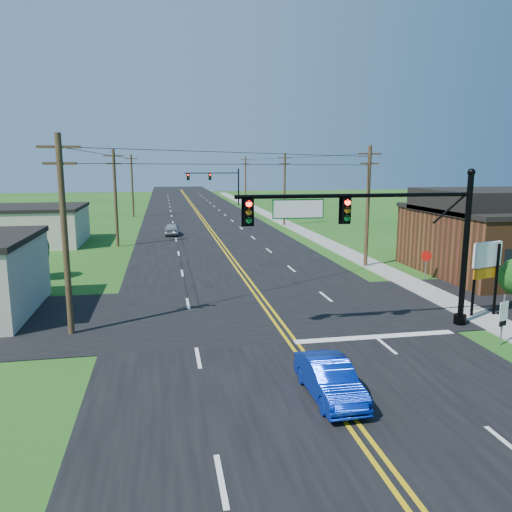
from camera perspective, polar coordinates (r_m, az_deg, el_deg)
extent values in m
plane|color=#1C4F16|center=(15.96, 10.31, -18.49)|extent=(260.00, 260.00, 0.00)
cube|color=black|center=(63.67, -5.81, 3.53)|extent=(16.00, 220.00, 0.04)
cube|color=black|center=(26.65, 1.11, -6.22)|extent=(70.00, 10.00, 0.04)
cube|color=gray|center=(55.79, 5.89, 2.57)|extent=(2.00, 160.00, 0.08)
cylinder|color=black|center=(25.55, 22.80, 0.47)|extent=(0.28, 0.28, 7.20)
cylinder|color=black|center=(26.29, 22.28, -6.74)|extent=(0.60, 0.60, 0.50)
sphere|color=black|center=(25.22, 23.40, 8.77)|extent=(0.36, 0.36, 0.36)
cylinder|color=black|center=(22.68, 11.50, 6.78)|extent=(11.00, 0.18, 0.18)
cube|color=#055C19|center=(21.86, 4.84, 5.38)|extent=(2.30, 0.06, 0.85)
cylinder|color=black|center=(94.12, -2.01, 8.01)|extent=(0.28, 0.28, 7.20)
cylinder|color=black|center=(94.33, -2.00, 5.97)|extent=(0.60, 0.60, 0.50)
sphere|color=black|center=(94.04, -2.02, 10.26)|extent=(0.36, 0.36, 0.36)
cylinder|color=black|center=(93.44, -5.09, 9.43)|extent=(10.00, 0.18, 0.18)
cube|color=#055C19|center=(93.20, -7.07, 9.05)|extent=(2.30, 0.06, 0.85)
cube|color=#BEB9A2|center=(53.17, -25.57, 3.01)|extent=(12.00, 9.00, 3.40)
cube|color=black|center=(52.99, -25.73, 4.99)|extent=(12.20, 9.20, 0.30)
cylinder|color=#372519|center=(23.61, -21.01, 2.04)|extent=(0.28, 0.28, 9.00)
cube|color=#372519|center=(23.41, -21.65, 11.52)|extent=(1.80, 0.12, 0.12)
cube|color=#372519|center=(23.39, -21.53, 9.81)|extent=(1.40, 0.12, 0.12)
cylinder|color=#372519|center=(48.29, -15.75, 6.33)|extent=(0.28, 0.28, 9.00)
cube|color=#372519|center=(48.19, -15.99, 10.95)|extent=(1.80, 0.12, 0.12)
cube|color=#372519|center=(48.19, -15.94, 10.12)|extent=(1.40, 0.12, 0.12)
cylinder|color=#372519|center=(75.18, -13.96, 7.77)|extent=(0.28, 0.28, 9.00)
cube|color=#372519|center=(75.12, -14.09, 10.74)|extent=(1.80, 0.12, 0.12)
cube|color=#372519|center=(75.12, -14.07, 10.20)|extent=(1.40, 0.12, 0.12)
cylinder|color=#372519|center=(38.19, 12.64, 5.46)|extent=(0.28, 0.28, 9.00)
cube|color=#372519|center=(38.07, 12.88, 11.32)|extent=(1.80, 0.12, 0.12)
cube|color=#372519|center=(38.06, 12.84, 10.26)|extent=(1.40, 0.12, 0.12)
cylinder|color=#372519|center=(62.88, 3.28, 7.58)|extent=(0.28, 0.28, 9.00)
cube|color=#372519|center=(62.81, 3.32, 11.13)|extent=(1.80, 0.12, 0.12)
cube|color=#372519|center=(62.80, 3.31, 10.50)|extent=(1.40, 0.12, 0.12)
cylinder|color=#372519|center=(92.27, -1.21, 8.52)|extent=(0.28, 0.28, 9.00)
cube|color=#372519|center=(92.22, -1.21, 10.94)|extent=(1.80, 0.12, 0.12)
cube|color=#372519|center=(92.21, -1.21, 10.51)|extent=(1.40, 0.12, 0.12)
cylinder|color=#372519|center=(44.88, 17.76, 1.33)|extent=(0.24, 0.24, 1.85)
sphere|color=#0F3E11|center=(44.66, 17.88, 3.46)|extent=(3.00, 3.00, 3.00)
cylinder|color=#372519|center=(36.74, -24.23, -1.29)|extent=(0.24, 0.24, 1.54)
sphere|color=#0F3E11|center=(36.51, -24.40, 0.86)|extent=(2.40, 2.40, 2.40)
imported|color=#072398|center=(17.16, 8.41, -13.87)|extent=(1.47, 3.93, 1.28)
imported|color=#B7B7BC|center=(55.18, -9.63, 3.03)|extent=(1.61, 3.85, 1.30)
cylinder|color=slate|center=(23.89, 26.34, -6.57)|extent=(0.09, 0.09, 2.24)
cube|color=white|center=(23.70, 26.52, -5.06)|extent=(0.54, 0.22, 0.31)
cube|color=white|center=(23.80, 26.44, -6.00)|extent=(0.54, 0.22, 0.56)
cube|color=black|center=(23.91, 26.36, -6.94)|extent=(0.44, 0.19, 0.22)
cylinder|color=slate|center=(35.19, 18.81, -1.13)|extent=(0.08, 0.08, 1.87)
cylinder|color=#B90F0A|center=(35.03, 18.90, 0.01)|extent=(0.69, 0.24, 0.71)
cylinder|color=black|center=(27.39, 23.66, -2.66)|extent=(0.18, 0.18, 3.74)
cylinder|color=black|center=(28.11, 25.77, -2.51)|extent=(0.18, 0.18, 3.74)
cube|color=white|center=(27.49, 24.94, 0.16)|extent=(1.85, 0.85, 1.25)
cube|color=#CC720C|center=(27.66, 24.79, -1.74)|extent=(1.65, 0.75, 0.52)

